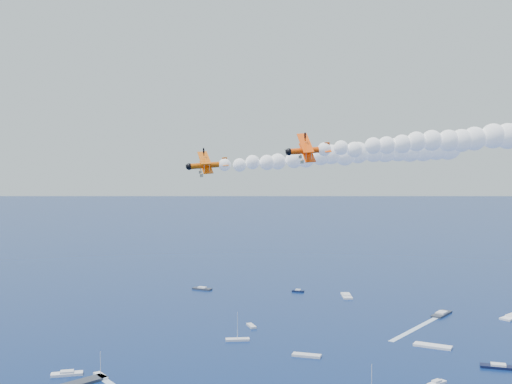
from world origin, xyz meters
The scene contains 6 objects.
biplane_lead centered at (6.07, 19.65, 60.21)m, with size 7.66×8.59×5.18m, color #F64705, non-canonical shape.
biplane_trail centered at (-14.02, 18.85, 57.61)m, with size 7.79×8.73×5.26m, color #D85504, non-canonical shape.
smoke_trail_lead centered at (27.24, 33.13, 62.08)m, with size 42.66×29.13×9.12m, color white, non-canonical shape.
smoke_trail_trail centered at (5.60, 34.52, 59.48)m, with size 39.92×32.97×9.12m, color white, non-canonical shape.
spectator_boats centered at (-1.63, 108.66, 0.35)m, with size 227.81×156.73×0.70m.
boat_wakes centered at (-1.41, 90.20, 0.03)m, with size 219.11×185.19×0.04m.
Camera 1 is at (51.53, -78.78, 58.82)m, focal length 44.63 mm.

